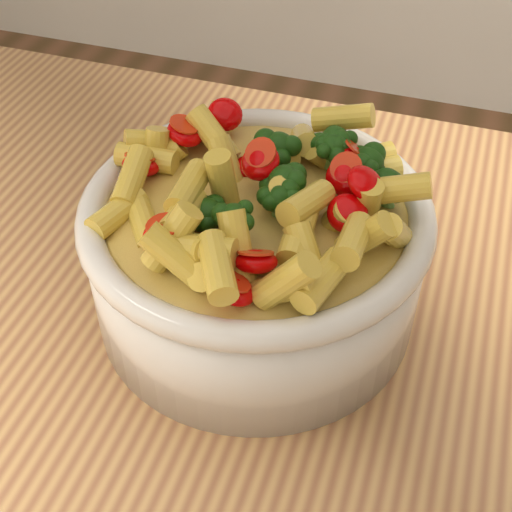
% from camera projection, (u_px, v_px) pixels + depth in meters
% --- Properties ---
extents(table, '(1.20, 0.80, 0.90)m').
position_uv_depth(table, '(101.00, 414.00, 0.62)').
color(table, tan).
rests_on(table, ground).
extents(serving_bowl, '(0.26, 0.26, 0.11)m').
position_uv_depth(serving_bowl, '(256.00, 255.00, 0.54)').
color(serving_bowl, silver).
rests_on(serving_bowl, table).
extents(pasta_salad, '(0.20, 0.20, 0.05)m').
position_uv_depth(pasta_salad, '(256.00, 183.00, 0.49)').
color(pasta_salad, gold).
rests_on(pasta_salad, serving_bowl).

